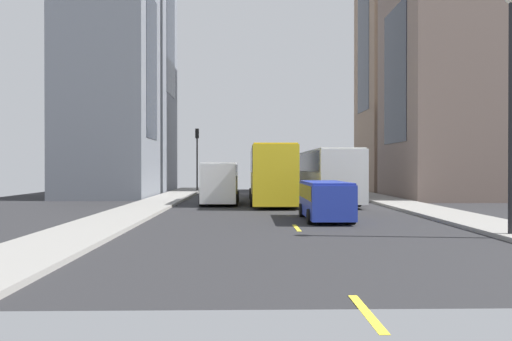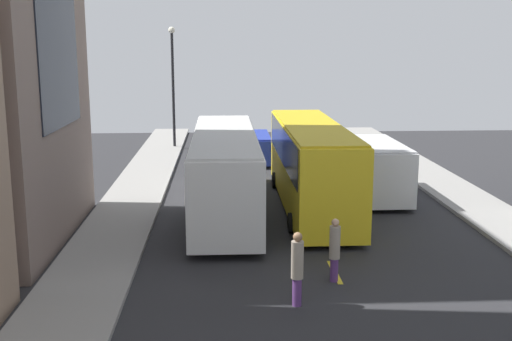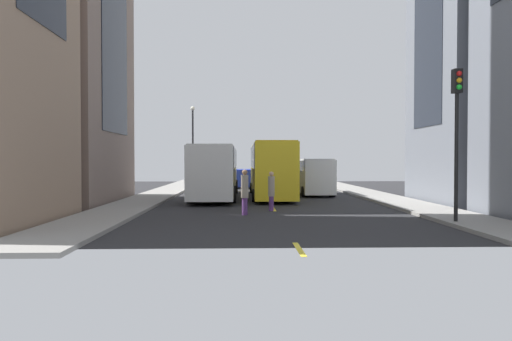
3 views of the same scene
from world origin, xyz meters
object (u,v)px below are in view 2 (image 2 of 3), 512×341
(car_blue_0, at_px, (255,146))
(pedestrian_crossing_near, at_px, (335,248))
(city_bus_white, at_px, (225,165))
(delivery_van_white, at_px, (377,166))
(pedestrian_waiting_curb, at_px, (297,267))
(streetcar_yellow, at_px, (311,158))

(car_blue_0, relative_size, pedestrian_crossing_near, 2.34)
(city_bus_white, bearing_deg, pedestrian_crossing_near, -68.50)
(city_bus_white, bearing_deg, car_blue_0, 80.65)
(delivery_van_white, xyz_separation_m, pedestrian_waiting_curb, (-4.99, -11.64, -0.41))
(delivery_van_white, bearing_deg, streetcar_yellow, -158.20)
(pedestrian_crossing_near, distance_m, pedestrian_waiting_curb, 2.15)
(city_bus_white, relative_size, pedestrian_crossing_near, 6.56)
(delivery_van_white, height_order, car_blue_0, delivery_van_white)
(streetcar_yellow, height_order, pedestrian_waiting_curb, streetcar_yellow)
(delivery_van_white, relative_size, pedestrian_waiting_curb, 2.65)
(car_blue_0, relative_size, pedestrian_waiting_curb, 2.19)
(city_bus_white, height_order, streetcar_yellow, streetcar_yellow)
(city_bus_white, distance_m, streetcar_yellow, 3.73)
(city_bus_white, bearing_deg, pedestrian_waiting_curb, -79.16)
(pedestrian_crossing_near, bearing_deg, city_bus_white, 5.72)
(city_bus_white, height_order, pedestrian_waiting_curb, city_bus_white)
(streetcar_yellow, xyz_separation_m, pedestrian_crossing_near, (-0.50, -8.66, -1.10))
(delivery_van_white, bearing_deg, city_bus_white, -164.70)
(city_bus_white, distance_m, pedestrian_crossing_near, 8.72)
(pedestrian_waiting_curb, bearing_deg, city_bus_white, -163.88)
(city_bus_white, xyz_separation_m, streetcar_yellow, (3.68, 0.60, 0.11))
(car_blue_0, xyz_separation_m, pedestrian_waiting_curb, (0.04, -20.85, 0.12))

